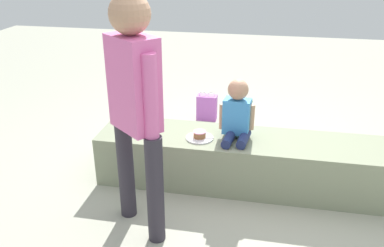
{
  "coord_description": "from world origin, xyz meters",
  "views": [
    {
      "loc": [
        0.08,
        -2.96,
        1.87
      ],
      "look_at": [
        -0.43,
        -0.34,
        0.67
      ],
      "focal_mm": 38.06,
      "sensor_mm": 36.0,
      "label": 1
    }
  ],
  "objects_px": {
    "party_cup_red": "(332,139)",
    "cake_plate": "(200,136)",
    "child_seated": "(237,113)",
    "gift_bag": "(207,107)",
    "water_bottle_near_gift": "(251,111)",
    "water_bottle_far_side": "(308,147)",
    "adult_standing": "(135,99)",
    "handbag_black_leather": "(234,142)"
  },
  "relations": [
    {
      "from": "water_bottle_far_side",
      "to": "handbag_black_leather",
      "type": "relative_size",
      "value": 0.58
    },
    {
      "from": "water_bottle_near_gift",
      "to": "party_cup_red",
      "type": "xyz_separation_m",
      "value": [
        0.84,
        -0.44,
        -0.06
      ]
    },
    {
      "from": "gift_bag",
      "to": "adult_standing",
      "type": "bearing_deg",
      "value": -94.41
    },
    {
      "from": "adult_standing",
      "to": "water_bottle_far_side",
      "type": "xyz_separation_m",
      "value": [
        1.23,
        1.31,
        -0.89
      ]
    },
    {
      "from": "cake_plate",
      "to": "party_cup_red",
      "type": "relative_size",
      "value": 2.23
    },
    {
      "from": "child_seated",
      "to": "party_cup_red",
      "type": "bearing_deg",
      "value": 45.53
    },
    {
      "from": "child_seated",
      "to": "party_cup_red",
      "type": "distance_m",
      "value": 1.41
    },
    {
      "from": "water_bottle_far_side",
      "to": "gift_bag",
      "type": "bearing_deg",
      "value": 148.13
    },
    {
      "from": "water_bottle_far_side",
      "to": "handbag_black_leather",
      "type": "bearing_deg",
      "value": -173.07
    },
    {
      "from": "party_cup_red",
      "to": "cake_plate",
      "type": "bearing_deg",
      "value": -140.21
    },
    {
      "from": "cake_plate",
      "to": "water_bottle_near_gift",
      "type": "bearing_deg",
      "value": 76.54
    },
    {
      "from": "child_seated",
      "to": "gift_bag",
      "type": "relative_size",
      "value": 1.46
    },
    {
      "from": "child_seated",
      "to": "cake_plate",
      "type": "xyz_separation_m",
      "value": [
        -0.28,
        -0.07,
        -0.19
      ]
    },
    {
      "from": "cake_plate",
      "to": "water_bottle_near_gift",
      "type": "distance_m",
      "value": 1.5
    },
    {
      "from": "adult_standing",
      "to": "gift_bag",
      "type": "height_order",
      "value": "adult_standing"
    },
    {
      "from": "adult_standing",
      "to": "cake_plate",
      "type": "height_order",
      "value": "adult_standing"
    },
    {
      "from": "child_seated",
      "to": "gift_bag",
      "type": "xyz_separation_m",
      "value": [
        -0.44,
        1.28,
        -0.49
      ]
    },
    {
      "from": "cake_plate",
      "to": "handbag_black_leather",
      "type": "distance_m",
      "value": 0.72
    },
    {
      "from": "child_seated",
      "to": "water_bottle_near_gift",
      "type": "height_order",
      "value": "child_seated"
    },
    {
      "from": "gift_bag",
      "to": "water_bottle_far_side",
      "type": "height_order",
      "value": "gift_bag"
    },
    {
      "from": "cake_plate",
      "to": "gift_bag",
      "type": "bearing_deg",
      "value": 96.39
    },
    {
      "from": "adult_standing",
      "to": "water_bottle_far_side",
      "type": "distance_m",
      "value": 2.0
    },
    {
      "from": "child_seated",
      "to": "handbag_black_leather",
      "type": "relative_size",
      "value": 1.51
    },
    {
      "from": "cake_plate",
      "to": "gift_bag",
      "type": "relative_size",
      "value": 0.68
    },
    {
      "from": "water_bottle_near_gift",
      "to": "water_bottle_far_side",
      "type": "bearing_deg",
      "value": -51.72
    },
    {
      "from": "child_seated",
      "to": "gift_bag",
      "type": "height_order",
      "value": "child_seated"
    },
    {
      "from": "gift_bag",
      "to": "handbag_black_leather",
      "type": "height_order",
      "value": "gift_bag"
    },
    {
      "from": "adult_standing",
      "to": "party_cup_red",
      "type": "height_order",
      "value": "adult_standing"
    },
    {
      "from": "cake_plate",
      "to": "party_cup_red",
      "type": "xyz_separation_m",
      "value": [
        1.18,
        0.98,
        -0.39
      ]
    },
    {
      "from": "adult_standing",
      "to": "gift_bag",
      "type": "bearing_deg",
      "value": 85.59
    },
    {
      "from": "cake_plate",
      "to": "party_cup_red",
      "type": "bearing_deg",
      "value": 39.79
    },
    {
      "from": "gift_bag",
      "to": "water_bottle_near_gift",
      "type": "height_order",
      "value": "gift_bag"
    },
    {
      "from": "child_seated",
      "to": "water_bottle_far_side",
      "type": "distance_m",
      "value": 1.04
    },
    {
      "from": "water_bottle_near_gift",
      "to": "party_cup_red",
      "type": "relative_size",
      "value": 2.32
    },
    {
      "from": "water_bottle_near_gift",
      "to": "water_bottle_far_side",
      "type": "height_order",
      "value": "water_bottle_near_gift"
    },
    {
      "from": "child_seated",
      "to": "cake_plate",
      "type": "height_order",
      "value": "child_seated"
    },
    {
      "from": "water_bottle_far_side",
      "to": "cake_plate",
      "type": "bearing_deg",
      "value": -143.63
    },
    {
      "from": "child_seated",
      "to": "adult_standing",
      "type": "distance_m",
      "value": 0.97
    },
    {
      "from": "handbag_black_leather",
      "to": "gift_bag",
      "type": "bearing_deg",
      "value": 117.14
    },
    {
      "from": "handbag_black_leather",
      "to": "cake_plate",
      "type": "bearing_deg",
      "value": -111.46
    },
    {
      "from": "water_bottle_far_side",
      "to": "party_cup_red",
      "type": "xyz_separation_m",
      "value": [
        0.26,
        0.3,
        -0.03
      ]
    },
    {
      "from": "child_seated",
      "to": "adult_standing",
      "type": "xyz_separation_m",
      "value": [
        -0.59,
        -0.7,
        0.34
      ]
    }
  ]
}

